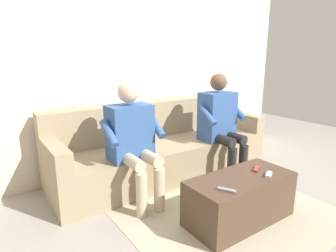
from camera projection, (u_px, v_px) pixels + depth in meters
name	position (u px, v px, depth m)	size (l,w,h in m)	color
ground_plane	(204.00, 199.00, 2.80)	(8.00, 8.00, 0.00)	gray
back_wall	(142.00, 61.00, 3.42)	(4.62, 0.06, 2.60)	beige
couch	(162.00, 150.00, 3.33)	(2.56, 0.78, 0.83)	#9E896B
coffee_table	(240.00, 199.00, 2.39)	(0.94, 0.43, 0.40)	#4C3828
person_left_seated	(220.00, 120.00, 3.26)	(0.54, 0.53, 1.17)	#335693
person_right_seated	(133.00, 137.00, 2.64)	(0.55, 0.55, 1.15)	#335693
remote_red	(256.00, 169.00, 2.48)	(0.13, 0.03, 0.02)	#B73333
remote_gray	(226.00, 190.00, 2.10)	(0.13, 0.03, 0.02)	gray
remote_white	(269.00, 175.00, 2.36)	(0.11, 0.04, 0.02)	white
floor_rug	(225.00, 211.00, 2.57)	(1.80, 1.61, 0.01)	#B7AD93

